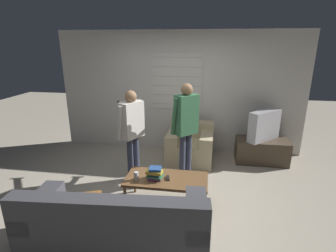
{
  "coord_description": "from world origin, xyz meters",
  "views": [
    {
      "loc": [
        0.62,
        -3.49,
        2.29
      ],
      "look_at": [
        -0.0,
        0.52,
        1.0
      ],
      "focal_mm": 28.0,
      "sensor_mm": 36.0,
      "label": 1
    }
  ],
  "objects_px": {
    "person_left_standing": "(131,126)",
    "spare_remote": "(168,178)",
    "tv": "(264,126)",
    "book_stack": "(155,174)",
    "couch_blue": "(116,228)",
    "coffee_table": "(166,180)",
    "soda_can": "(136,176)",
    "person_right_standing": "(186,122)",
    "armchair_beige": "(190,145)"
  },
  "relations": [
    {
      "from": "person_left_standing",
      "to": "spare_remote",
      "type": "height_order",
      "value": "person_left_standing"
    },
    {
      "from": "tv",
      "to": "book_stack",
      "type": "xyz_separation_m",
      "value": [
        -1.8,
        -1.79,
        -0.24
      ]
    },
    {
      "from": "tv",
      "to": "spare_remote",
      "type": "height_order",
      "value": "tv"
    },
    {
      "from": "couch_blue",
      "to": "tv",
      "type": "xyz_separation_m",
      "value": [
        2.06,
        2.74,
        0.45
      ]
    },
    {
      "from": "coffee_table",
      "to": "soda_can",
      "type": "height_order",
      "value": "soda_can"
    },
    {
      "from": "person_right_standing",
      "to": "book_stack",
      "type": "bearing_deg",
      "value": -157.24
    },
    {
      "from": "book_stack",
      "to": "soda_can",
      "type": "relative_size",
      "value": 1.93
    },
    {
      "from": "tv",
      "to": "book_stack",
      "type": "distance_m",
      "value": 2.55
    },
    {
      "from": "couch_blue",
      "to": "person_right_standing",
      "type": "xyz_separation_m",
      "value": [
        0.61,
        1.76,
        0.75
      ]
    },
    {
      "from": "person_right_standing",
      "to": "spare_remote",
      "type": "distance_m",
      "value": 1.01
    },
    {
      "from": "armchair_beige",
      "to": "person_left_standing",
      "type": "distance_m",
      "value": 1.5
    },
    {
      "from": "person_right_standing",
      "to": "book_stack",
      "type": "xyz_separation_m",
      "value": [
        -0.35,
        -0.82,
        -0.54
      ]
    },
    {
      "from": "couch_blue",
      "to": "spare_remote",
      "type": "bearing_deg",
      "value": 61.44
    },
    {
      "from": "person_left_standing",
      "to": "book_stack",
      "type": "height_order",
      "value": "person_left_standing"
    },
    {
      "from": "coffee_table",
      "to": "spare_remote",
      "type": "relative_size",
      "value": 8.72
    },
    {
      "from": "soda_can",
      "to": "armchair_beige",
      "type": "bearing_deg",
      "value": 69.58
    },
    {
      "from": "coffee_table",
      "to": "person_right_standing",
      "type": "distance_m",
      "value": 1.03
    },
    {
      "from": "book_stack",
      "to": "coffee_table",
      "type": "bearing_deg",
      "value": 20.79
    },
    {
      "from": "tv",
      "to": "person_left_standing",
      "type": "relative_size",
      "value": 0.43
    },
    {
      "from": "person_right_standing",
      "to": "spare_remote",
      "type": "height_order",
      "value": "person_right_standing"
    },
    {
      "from": "person_right_standing",
      "to": "soda_can",
      "type": "bearing_deg",
      "value": -168.68
    },
    {
      "from": "soda_can",
      "to": "spare_remote",
      "type": "relative_size",
      "value": 0.93
    },
    {
      "from": "person_left_standing",
      "to": "soda_can",
      "type": "relative_size",
      "value": 12.52
    },
    {
      "from": "person_left_standing",
      "to": "tv",
      "type": "bearing_deg",
      "value": -34.54
    },
    {
      "from": "person_left_standing",
      "to": "soda_can",
      "type": "bearing_deg",
      "value": -130.25
    },
    {
      "from": "coffee_table",
      "to": "tv",
      "type": "bearing_deg",
      "value": 46.59
    },
    {
      "from": "couch_blue",
      "to": "tv",
      "type": "height_order",
      "value": "tv"
    },
    {
      "from": "person_right_standing",
      "to": "book_stack",
      "type": "height_order",
      "value": "person_right_standing"
    },
    {
      "from": "coffee_table",
      "to": "book_stack",
      "type": "relative_size",
      "value": 4.87
    },
    {
      "from": "person_right_standing",
      "to": "soda_can",
      "type": "height_order",
      "value": "person_right_standing"
    },
    {
      "from": "coffee_table",
      "to": "spare_remote",
      "type": "height_order",
      "value": "spare_remote"
    },
    {
      "from": "couch_blue",
      "to": "soda_can",
      "type": "bearing_deg",
      "value": 85.35
    },
    {
      "from": "armchair_beige",
      "to": "person_left_standing",
      "type": "height_order",
      "value": "person_left_standing"
    },
    {
      "from": "armchair_beige",
      "to": "person_left_standing",
      "type": "relative_size",
      "value": 0.58
    },
    {
      "from": "armchair_beige",
      "to": "soda_can",
      "type": "distance_m",
      "value": 1.85
    },
    {
      "from": "armchair_beige",
      "to": "book_stack",
      "type": "height_order",
      "value": "armchair_beige"
    },
    {
      "from": "person_left_standing",
      "to": "spare_remote",
      "type": "relative_size",
      "value": 11.63
    },
    {
      "from": "coffee_table",
      "to": "tv",
      "type": "height_order",
      "value": "tv"
    },
    {
      "from": "couch_blue",
      "to": "person_left_standing",
      "type": "relative_size",
      "value": 1.32
    },
    {
      "from": "soda_can",
      "to": "book_stack",
      "type": "bearing_deg",
      "value": 13.47
    },
    {
      "from": "tv",
      "to": "book_stack",
      "type": "bearing_deg",
      "value": 1.17
    },
    {
      "from": "couch_blue",
      "to": "person_right_standing",
      "type": "bearing_deg",
      "value": 66.23
    },
    {
      "from": "soda_can",
      "to": "coffee_table",
      "type": "bearing_deg",
      "value": 16.31
    },
    {
      "from": "couch_blue",
      "to": "soda_can",
      "type": "height_order",
      "value": "couch_blue"
    },
    {
      "from": "couch_blue",
      "to": "tv",
      "type": "distance_m",
      "value": 3.45
    },
    {
      "from": "person_left_standing",
      "to": "soda_can",
      "type": "xyz_separation_m",
      "value": [
        0.27,
        -0.75,
        -0.5
      ]
    },
    {
      "from": "coffee_table",
      "to": "spare_remote",
      "type": "distance_m",
      "value": 0.06
    },
    {
      "from": "book_stack",
      "to": "spare_remote",
      "type": "distance_m",
      "value": 0.2
    },
    {
      "from": "person_left_standing",
      "to": "book_stack",
      "type": "distance_m",
      "value": 0.99
    },
    {
      "from": "coffee_table",
      "to": "person_right_standing",
      "type": "height_order",
      "value": "person_right_standing"
    }
  ]
}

